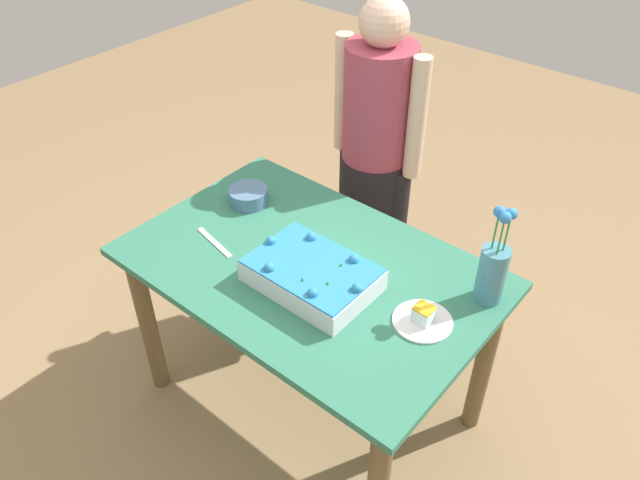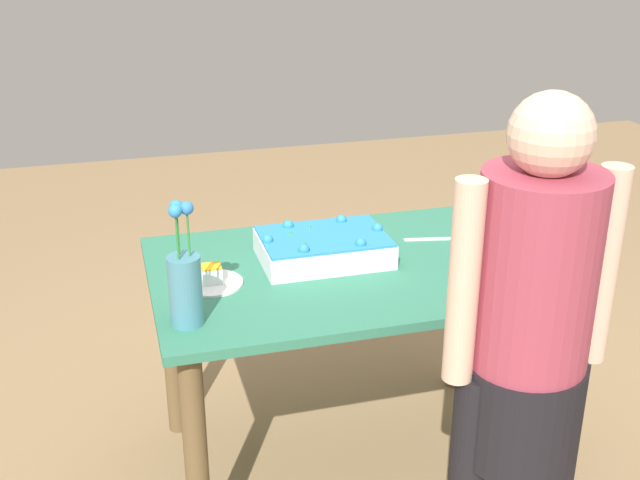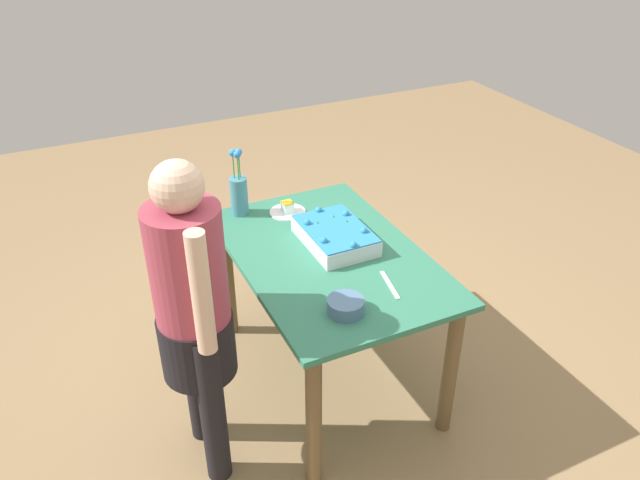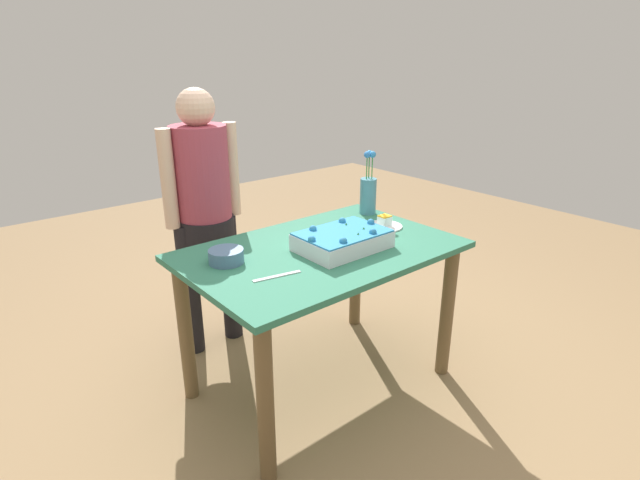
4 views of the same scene
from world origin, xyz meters
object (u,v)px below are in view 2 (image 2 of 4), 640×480
Objects in this scene: cake_knife at (434,239)px; sheet_cake at (323,247)px; serving_plate_with_slice at (212,280)px; person_standing at (527,342)px; flower_vase at (185,284)px; fruit_bowl at (492,258)px.

sheet_cake is at bearing 19.15° from cake_knife.
sheet_cake is 2.17× the size of serving_plate_with_slice.
sheet_cake reaches higher than serving_plate_with_slice.
person_standing is at bearing -45.33° from serving_plate_with_slice.
sheet_cake is at bearing 33.28° from flower_vase.
sheet_cake is 0.55m from fruit_bowl.
person_standing is (0.70, -0.70, 0.06)m from serving_plate_with_slice.
person_standing is (-0.12, -0.85, 0.08)m from cake_knife.
flower_vase is 0.93m from person_standing.
serving_plate_with_slice is 0.13× the size of person_standing.
serving_plate_with_slice is at bearing 44.67° from person_standing.
flower_vase is at bearing 33.79° from cake_knife.
sheet_cake is at bearing 21.28° from person_standing.
person_standing reaches higher than cake_knife.
sheet_cake is 2.67× the size of fruit_bowl.
flower_vase reaches higher than fruit_bowl.
fruit_bowl is (0.90, -0.12, 0.01)m from serving_plate_with_slice.
sheet_cake reaches higher than fruit_bowl.
person_standing is at bearing 93.48° from cake_knife.
fruit_bowl is (0.51, -0.21, -0.01)m from sheet_cake.
cake_knife is at bearing -7.68° from person_standing.
sheet_cake is 0.59m from flower_vase.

